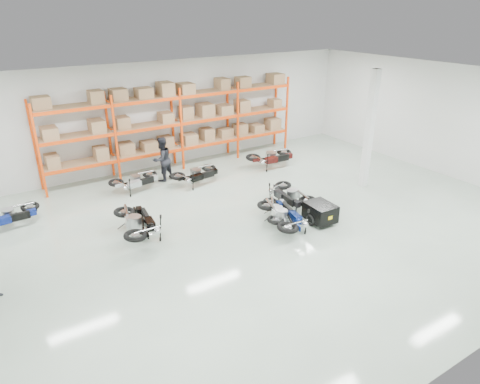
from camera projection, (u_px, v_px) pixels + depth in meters
room at (265, 158)px, 13.14m from camera, size 18.00×18.00×18.00m
pallet_rack at (176, 116)px, 18.13m from camera, size 11.28×0.98×3.62m
structural_column at (369, 130)px, 16.08m from camera, size 0.25×0.25×4.50m
moto_blue_centre at (284, 212)px, 13.45m from camera, size 1.39×2.12×1.26m
moto_silver_left at (279, 208)px, 13.94m from camera, size 1.50×1.80×1.05m
moto_black_far_left at (137, 219)px, 12.99m from camera, size 1.26×2.13×1.30m
moto_touring_right at (290, 191)px, 15.05m from camera, size 1.04×1.88×1.17m
trailer at (320, 212)px, 13.88m from camera, size 0.86×1.63×0.68m
moto_back_a at (6, 212)px, 13.59m from camera, size 1.78×0.95×1.12m
moto_back_b at (136, 178)px, 16.34m from camera, size 1.79×1.03×1.10m
moto_back_c at (197, 171)px, 16.93m from camera, size 1.85×1.06×1.14m
moto_back_d at (272, 154)px, 18.73m from camera, size 1.99×1.12×1.24m
person_back at (162, 159)px, 17.12m from camera, size 1.06×0.94×1.81m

